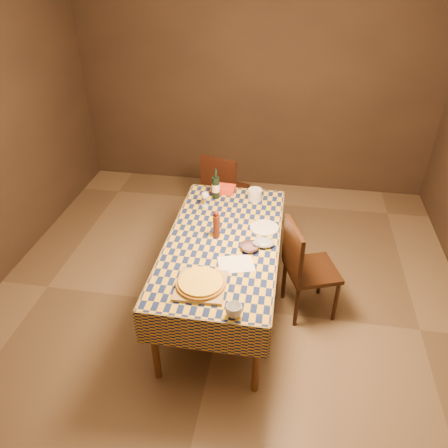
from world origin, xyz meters
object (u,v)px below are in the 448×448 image
object	(u,v)px
cutting_board	(201,286)
chair_far	(223,187)
wine_bottle	(216,187)
chair_right	(304,265)
bowl	(250,247)
dining_table	(223,248)
pizza	(201,283)
white_plate	(264,228)

from	to	relation	value
cutting_board	chair_far	size ratio (longest dim) A/B	0.38
wine_bottle	chair_right	xyz separation A→B (m)	(0.88, -0.61, -0.36)
bowl	wine_bottle	size ratio (longest dim) A/B	0.50
dining_table	bowl	xyz separation A→B (m)	(0.23, -0.10, 0.10)
cutting_board	wine_bottle	size ratio (longest dim) A/B	1.18
pizza	chair_right	world-z (taller)	chair_right
cutting_board	white_plate	distance (m)	0.91
bowl	cutting_board	bearing A→B (deg)	-120.71
white_plate	chair_right	bearing A→B (deg)	-21.12
dining_table	chair_right	bearing A→B (deg)	7.28
dining_table	chair_right	size ratio (longest dim) A/B	1.98
cutting_board	pizza	xyz separation A→B (m)	(0.00, 0.00, 0.03)
dining_table	pizza	xyz separation A→B (m)	(-0.06, -0.60, 0.12)
cutting_board	white_plate	bearing A→B (deg)	64.74
cutting_board	white_plate	xyz separation A→B (m)	(0.39, 0.83, -0.00)
bowl	wine_bottle	distance (m)	0.90
wine_bottle	chair_right	world-z (taller)	wine_bottle
chair_far	chair_right	world-z (taller)	same
chair_far	white_plate	bearing A→B (deg)	-63.81
pizza	white_plate	size ratio (longest dim) A/B	1.66
pizza	chair_far	bearing A→B (deg)	94.71
wine_bottle	white_plate	xyz separation A→B (m)	(0.51, -0.46, -0.11)
cutting_board	chair_far	bearing A→B (deg)	94.71
wine_bottle	dining_table	bearing A→B (deg)	-75.08
chair_far	bowl	bearing A→B (deg)	-72.41
pizza	chair_far	world-z (taller)	chair_far
cutting_board	bowl	bearing A→B (deg)	59.29
cutting_board	pizza	size ratio (longest dim) A/B	0.87
chair_right	pizza	bearing A→B (deg)	-137.80
pizza	white_plate	world-z (taller)	pizza
pizza	bowl	size ratio (longest dim) A/B	2.71
bowl	white_plate	bearing A→B (deg)	74.15
bowl	chair_far	distance (m)	1.54
chair_far	dining_table	bearing A→B (deg)	-80.53
pizza	chair_far	distance (m)	1.97
dining_table	chair_far	xyz separation A→B (m)	(-0.22, 1.35, -0.17)
cutting_board	pizza	bearing A→B (deg)	0.00
white_plate	chair_right	world-z (taller)	chair_right
bowl	chair_right	world-z (taller)	chair_right
chair_right	wine_bottle	bearing A→B (deg)	145.34
bowl	chair_far	bearing A→B (deg)	107.59
white_plate	chair_right	distance (m)	0.47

